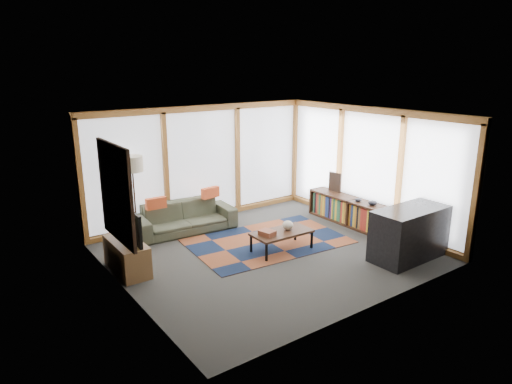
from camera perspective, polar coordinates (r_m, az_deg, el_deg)
ground at (r=8.76m, az=1.54°, el=-7.52°), size 5.50×5.50×0.00m
room_envelope at (r=9.00m, az=1.96°, el=3.42°), size 5.52×5.02×2.62m
rug at (r=9.26m, az=1.46°, el=-6.15°), size 3.23×2.22×0.01m
sofa at (r=9.82m, az=-8.96°, el=-3.13°), size 2.22×1.01×0.63m
pillow_left at (r=9.43m, az=-12.40°, el=-1.37°), size 0.42×0.14×0.23m
pillow_right at (r=10.02m, az=-5.73°, el=-0.06°), size 0.43×0.18×0.23m
floor_lamp at (r=9.39m, az=-14.93°, el=-0.83°), size 0.44×0.44×1.73m
coffee_table at (r=8.77m, az=3.23°, el=-6.14°), size 1.17×0.60×0.39m
book_stack at (r=8.50m, az=1.41°, el=-5.12°), size 0.28×0.32×0.09m
vase at (r=8.77m, az=4.00°, el=-4.18°), size 0.23×0.23×0.18m
bookshelf at (r=10.28m, az=12.05°, el=-2.51°), size 0.44×2.40×0.60m
bowl_a at (r=9.87m, az=14.39°, el=-1.32°), size 0.23×0.23×0.10m
bowl_b at (r=10.05m, az=12.66°, el=-0.96°), size 0.18×0.18×0.07m
shelf_picture at (r=10.71m, az=9.84°, el=1.24°), size 0.07×0.34×0.44m
tv_console at (r=8.20m, az=-15.84°, el=-7.73°), size 0.46×1.10×0.55m
television at (r=7.99m, az=-16.00°, el=-4.08°), size 0.19×0.99×0.57m
bar_counter at (r=8.81m, az=18.62°, el=-4.93°), size 1.51×0.72×0.95m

